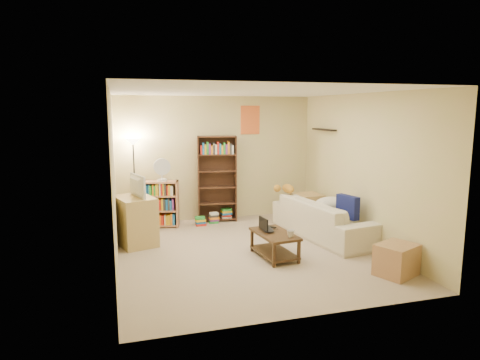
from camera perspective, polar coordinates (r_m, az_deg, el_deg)
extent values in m
plane|color=#C4AD93|center=(6.89, 1.14, -9.52)|extent=(4.50, 4.50, 0.00)
cube|color=beige|center=(8.75, -3.18, 2.92)|extent=(4.00, 0.04, 2.50)
cube|color=beige|center=(4.53, 9.61, -3.28)|extent=(4.00, 0.04, 2.50)
cube|color=beige|center=(6.31, -16.46, 0.03)|extent=(0.04, 4.50, 2.50)
cube|color=beige|center=(7.43, 16.08, 1.41)|extent=(0.04, 4.50, 2.50)
cube|color=white|center=(6.53, 1.21, 11.72)|extent=(4.00, 4.50, 0.04)
cube|color=red|center=(8.88, 1.37, 8.00)|extent=(0.40, 0.02, 0.58)
cube|color=black|center=(8.47, 11.12, 6.61)|extent=(0.12, 0.80, 0.03)
imported|color=beige|center=(7.76, 11.21, -5.03)|extent=(2.49, 1.54, 0.65)
cube|color=navy|center=(7.38, 14.16, -3.50)|extent=(0.23, 0.45, 0.39)
ellipsoid|color=silver|center=(7.84, 12.00, -3.15)|extent=(0.60, 0.43, 0.26)
ellipsoid|color=#C28329|center=(8.24, 6.42, -1.15)|extent=(0.43, 0.24, 0.17)
sphere|color=#C28329|center=(8.12, 4.99, -1.11)|extent=(0.14, 0.14, 0.14)
cube|color=#3F2C18|center=(6.56, 4.63, -7.19)|extent=(0.58, 0.92, 0.04)
cube|color=#3F2C18|center=(6.65, 4.60, -9.57)|extent=(0.55, 0.87, 0.03)
cube|color=#3F2C18|center=(6.20, 4.53, -9.86)|extent=(0.04, 0.04, 0.39)
cube|color=#3F2C18|center=(6.39, 7.85, -9.34)|extent=(0.04, 0.04, 0.39)
cube|color=#3F2C18|center=(6.85, 1.61, -7.94)|extent=(0.04, 0.04, 0.39)
cube|color=#3F2C18|center=(7.02, 4.69, -7.54)|extent=(0.04, 0.04, 0.39)
imported|color=black|center=(6.68, 4.12, -6.58)|extent=(0.42, 0.32, 0.03)
cube|color=white|center=(6.59, 3.15, -5.86)|extent=(0.04, 0.29, 0.19)
imported|color=silver|center=(6.35, 6.76, -7.10)|extent=(0.19, 0.19, 0.11)
cube|color=black|center=(6.84, 4.25, -6.23)|extent=(0.11, 0.16, 0.02)
cube|color=tan|center=(7.35, -13.78, -5.30)|extent=(0.74, 0.88, 0.81)
imported|color=black|center=(7.23, -13.96, -0.79)|extent=(0.69, 0.44, 0.37)
cube|color=#45291A|center=(8.57, -3.07, 0.15)|extent=(0.81, 0.38, 1.72)
cube|color=tan|center=(8.33, -10.60, -3.17)|extent=(0.74, 0.44, 0.89)
cylinder|color=silver|center=(8.23, -10.34, -0.01)|extent=(0.18, 0.18, 0.04)
cylinder|color=silver|center=(8.21, -10.36, 0.68)|extent=(0.02, 0.02, 0.18)
cylinder|color=silver|center=(8.16, -10.37, 1.76)|extent=(0.32, 0.06, 0.32)
cylinder|color=black|center=(8.58, -13.65, -5.89)|extent=(0.25, 0.25, 0.03)
cylinder|color=black|center=(8.41, -13.86, -0.69)|extent=(0.03, 0.03, 1.60)
cone|color=#FFECC6|center=(8.31, -14.09, 5.01)|extent=(0.29, 0.29, 0.13)
cube|color=tan|center=(8.58, 8.96, -3.80)|extent=(0.55, 0.55, 0.59)
cube|color=tan|center=(6.28, 20.14, -9.95)|extent=(0.65, 0.60, 0.43)
cube|color=red|center=(8.39, -5.29, -5.49)|extent=(0.20, 0.16, 0.17)
cube|color=#1966B2|center=(8.55, -3.54, -5.05)|extent=(0.20, 0.16, 0.21)
cube|color=gold|center=(8.73, -1.86, -4.61)|extent=(0.20, 0.16, 0.25)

